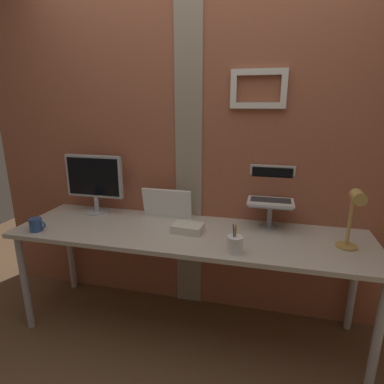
# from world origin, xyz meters

# --- Properties ---
(ground_plane) EXTENTS (6.00, 6.00, 0.00)m
(ground_plane) POSITION_xyz_m (0.00, 0.00, 0.00)
(ground_plane) COLOR brown
(brick_wall_back) EXTENTS (3.47, 0.16, 2.31)m
(brick_wall_back) POSITION_xyz_m (-0.00, 0.41, 1.16)
(brick_wall_back) COLOR #9E563D
(brick_wall_back) RESTS_ON ground_plane
(desk) EXTENTS (2.37, 0.65, 0.75)m
(desk) POSITION_xyz_m (-0.02, 0.02, 0.69)
(desk) COLOR beige
(desk) RESTS_ON ground_plane
(monitor) EXTENTS (0.45, 0.18, 0.45)m
(monitor) POSITION_xyz_m (-0.82, 0.23, 1.02)
(monitor) COLOR #ADB2B7
(monitor) RESTS_ON desk
(laptop_stand) EXTENTS (0.28, 0.22, 0.18)m
(laptop_stand) POSITION_xyz_m (0.50, 0.23, 0.88)
(laptop_stand) COLOR gray
(laptop_stand) RESTS_ON desk
(laptop) EXTENTS (0.31, 0.27, 0.24)m
(laptop) POSITION_xyz_m (0.50, 0.30, 1.00)
(laptop) COLOR silver
(laptop) RESTS_ON laptop_stand
(whiteboard_panel) EXTENTS (0.37, 0.06, 0.22)m
(whiteboard_panel) POSITION_xyz_m (-0.24, 0.25, 0.86)
(whiteboard_panel) COLOR white
(whiteboard_panel) RESTS_ON desk
(desk_lamp) EXTENTS (0.12, 0.20, 0.38)m
(desk_lamp) POSITION_xyz_m (0.95, -0.03, 0.98)
(desk_lamp) COLOR tan
(desk_lamp) RESTS_ON desk
(pen_cup) EXTENTS (0.09, 0.09, 0.18)m
(pen_cup) POSITION_xyz_m (0.31, -0.20, 0.80)
(pen_cup) COLOR white
(pen_cup) RESTS_ON desk
(coffee_mug) EXTENTS (0.12, 0.08, 0.09)m
(coffee_mug) POSITION_xyz_m (-1.02, -0.20, 0.80)
(coffee_mug) COLOR #2D4C8C
(coffee_mug) RESTS_ON desk
(paper_clutter_stack) EXTENTS (0.21, 0.16, 0.05)m
(paper_clutter_stack) POSITION_xyz_m (-0.03, 0.02, 0.78)
(paper_clutter_stack) COLOR silver
(paper_clutter_stack) RESTS_ON desk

